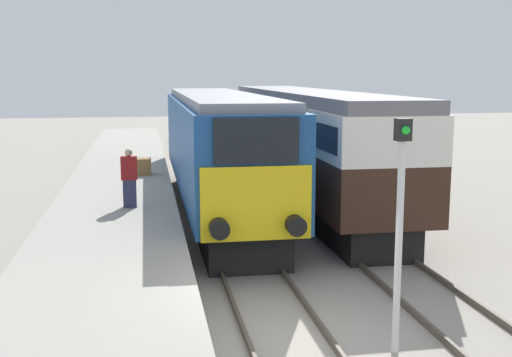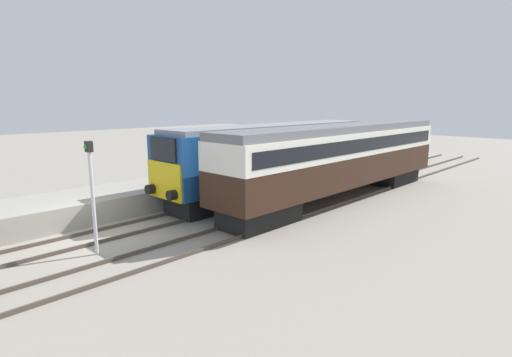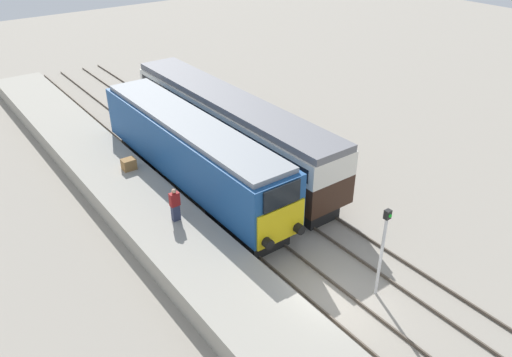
{
  "view_description": "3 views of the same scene",
  "coord_description": "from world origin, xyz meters",
  "views": [
    {
      "loc": [
        -2.38,
        -10.36,
        4.68
      ],
      "look_at": [
        0.0,
        3.32,
        2.39
      ],
      "focal_mm": 45.0,
      "sensor_mm": 36.0,
      "label": 1
    },
    {
      "loc": [
        14.85,
        -6.29,
        5.22
      ],
      "look_at": [
        1.7,
        7.32,
        1.6
      ],
      "focal_mm": 28.0,
      "sensor_mm": 36.0,
      "label": 2
    },
    {
      "loc": [
        -11.08,
        -9.84,
        13.9
      ],
      "look_at": [
        1.7,
        7.32,
        1.6
      ],
      "focal_mm": 35.0,
      "sensor_mm": 36.0,
      "label": 3
    }
  ],
  "objects": [
    {
      "name": "passenger_carriage",
      "position": [
        3.4,
        12.2,
        2.45
      ],
      "size": [
        2.75,
        17.17,
        4.05
      ],
      "color": "black",
      "rests_on": "ground_plane"
    },
    {
      "name": "person_on_platform",
      "position": [
        -2.84,
        7.27,
        1.83
      ],
      "size": [
        0.44,
        0.26,
        1.62
      ],
      "color": "#2D334C",
      "rests_on": "platform_left"
    },
    {
      "name": "signal_post",
      "position": [
        1.7,
        -0.67,
        2.35
      ],
      "size": [
        0.24,
        0.28,
        3.96
      ],
      "color": "silver",
      "rests_on": "ground_plane"
    },
    {
      "name": "luggage_crate",
      "position": [
        -2.54,
        12.98,
        1.33
      ],
      "size": [
        0.7,
        0.56,
        0.6
      ],
      "color": "olive",
      "rests_on": "platform_left"
    },
    {
      "name": "rails_far_track",
      "position": [
        3.4,
        5.0,
        0.07
      ],
      "size": [
        1.5,
        60.0,
        0.14
      ],
      "color": "#4C4238",
      "rests_on": "ground_plane"
    },
    {
      "name": "platform_left",
      "position": [
        -3.3,
        8.0,
        0.51
      ],
      "size": [
        3.5,
        50.0,
        1.03
      ],
      "color": "#9E998C",
      "rests_on": "ground_plane"
    },
    {
      "name": "rails_near_track",
      "position": [
        0.0,
        5.0,
        0.07
      ],
      "size": [
        1.51,
        60.0,
        0.14
      ],
      "color": "#4C4238",
      "rests_on": "ground_plane"
    },
    {
      "name": "locomotive",
      "position": [
        0.0,
        10.73,
        2.25
      ],
      "size": [
        2.7,
        15.32,
        4.01
      ],
      "color": "black",
      "rests_on": "ground_plane"
    },
    {
      "name": "ground_plane",
      "position": [
        0.0,
        0.0,
        0.0
      ],
      "size": [
        120.0,
        120.0,
        0.0
      ],
      "primitive_type": "plane",
      "color": "gray"
    }
  ]
}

